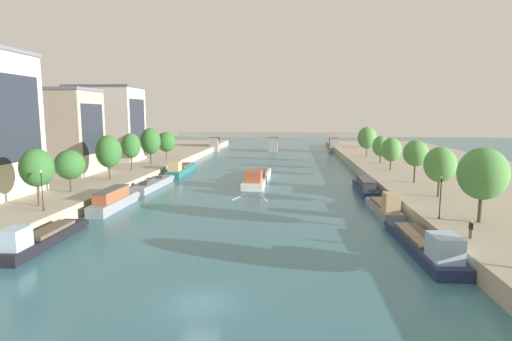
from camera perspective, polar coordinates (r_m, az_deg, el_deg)
ground_plane at (r=28.83m, az=-7.79°, el=-18.06°), size 400.00×400.00×0.00m
quay_left at (r=92.14m, az=-23.44°, el=0.01°), size 36.00×170.00×1.76m
quay_right at (r=87.14m, az=26.39°, el=-0.59°), size 36.00×170.00×1.76m
barge_midriver at (r=75.43m, az=0.18°, el=-0.95°), size 4.01×21.55×3.02m
wake_behind_barge at (r=62.14m, az=-0.67°, el=-3.72°), size 5.60×5.93×0.03m
moored_boat_left_far at (r=44.40m, az=-27.90°, el=-8.35°), size 2.64×13.05×2.85m
moored_boat_left_second at (r=57.59m, az=-19.33°, el=-3.93°), size 2.43×12.04×2.82m
moored_boat_left_midway at (r=72.04m, az=-14.13°, el=-1.84°), size 2.94×14.94×2.30m
moored_boat_left_upstream at (r=87.55m, az=-10.50°, el=0.21°), size 3.42×17.04×3.19m
moored_boat_right_midway at (r=40.37m, az=22.59°, el=-9.56°), size 3.42×15.47×3.03m
moored_boat_right_far at (r=54.07m, az=17.54°, el=-4.86°), size 2.63×11.21×3.31m
moored_boat_right_upstream at (r=67.79m, az=15.03°, el=-2.13°), size 2.64×14.05×2.48m
tree_left_second at (r=54.23m, az=-28.40°, el=0.33°), size 3.83×3.83×6.80m
tree_left_far at (r=62.31m, az=-24.66°, el=0.74°), size 4.08×4.08×5.85m
tree_left_distant at (r=71.27m, az=-19.95°, el=2.53°), size 4.13×4.13×7.34m
tree_left_midway at (r=81.90m, az=-17.13°, el=3.34°), size 3.67×3.67×7.13m
tree_left_by_lamp at (r=90.48m, az=-14.58°, el=3.99°), size 4.32×4.32×7.78m
tree_left_end_of_row at (r=99.44m, az=-12.50°, el=3.94°), size 4.47×4.47×6.52m
tree_right_far at (r=46.08m, az=29.20°, el=-0.41°), size 4.74×4.74×7.56m
tree_right_third at (r=58.18m, az=24.39°, el=0.76°), size 4.07×4.07×6.60m
tree_right_end_of_row at (r=68.86m, az=21.48°, el=2.26°), size 3.86×3.86×6.73m
tree_right_distant at (r=82.67m, az=18.44°, el=2.80°), size 3.80×3.80×6.29m
tree_right_past_mid at (r=93.37m, az=17.10°, el=3.28°), size 3.68×3.68×6.02m
tree_right_nearest at (r=107.21m, az=15.30°, el=4.45°), size 4.67×4.67×7.57m
lamppost_left_bank at (r=51.47m, az=-27.81°, el=-2.26°), size 0.28×0.28×4.60m
lamppost_right_bank at (r=46.19m, az=24.45°, el=-3.19°), size 0.28×0.28×4.51m
building_left_far_end at (r=82.07m, az=-26.46°, el=4.92°), size 15.07×10.06×15.29m
building_left_corner at (r=100.85m, az=-20.18°, el=6.20°), size 15.18×11.27×17.12m
bridge_far at (r=135.43m, az=2.45°, el=4.38°), size 63.67×4.40×6.41m
person_on_quay at (r=40.44m, az=27.89°, el=-7.17°), size 0.29×0.51×1.62m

